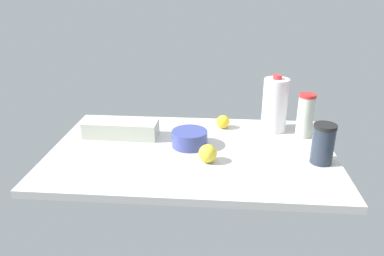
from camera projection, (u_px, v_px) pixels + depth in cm
name	position (u px, v px, depth cm)	size (l,w,h in cm)	color
countertop	(192.00, 153.00, 160.34)	(120.00, 76.00, 3.00)	silver
shaker_bottle	(323.00, 144.00, 145.90)	(8.81, 8.81, 16.23)	#283140
mixing_bowl	(190.00, 138.00, 162.06)	(15.45, 15.45, 6.99)	#3E4894
milk_jug	(275.00, 105.00, 175.15)	(11.69, 11.69, 26.98)	white
egg_carton	(121.00, 129.00, 171.54)	(33.60, 11.73, 7.47)	beige
tumbler_cup	(305.00, 115.00, 169.20)	(7.58, 7.58, 20.33)	beige
lemon_beside_bowl	(208.00, 153.00, 148.04)	(7.37, 7.37, 7.37)	yellow
lemon_far_back	(223.00, 122.00, 181.11)	(6.42, 6.42, 6.42)	yellow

